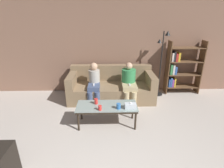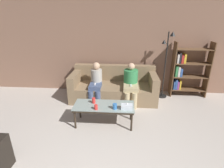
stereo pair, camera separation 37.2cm
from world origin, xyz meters
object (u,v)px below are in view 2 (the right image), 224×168
object	(u,v)px
cup_near_right	(94,101)
bookshelf	(185,70)
couch	(114,87)
seated_person_left_end	(96,82)
tissue_box	(127,107)
standing_lamp	(166,58)
coffee_table	(104,107)
cup_near_left	(115,106)
seated_person_mid_left	(131,82)
cup_far_center	(96,107)

from	to	relation	value
cup_near_right	bookshelf	bearing A→B (deg)	33.63
couch	seated_person_left_end	distance (m)	0.56
cup_near_right	tissue_box	xyz separation A→B (m)	(0.68, -0.20, -0.01)
tissue_box	seated_person_left_end	bearing A→B (deg)	124.37
standing_lamp	tissue_box	bearing A→B (deg)	-122.97
standing_lamp	coffee_table	bearing A→B (deg)	-135.66
cup_near_right	seated_person_left_end	size ratio (longest dim) A/B	0.11
standing_lamp	cup_near_left	bearing A→B (deg)	-128.37
couch	cup_near_left	bearing A→B (deg)	-85.57
standing_lamp	seated_person_mid_left	distance (m)	1.14
cup_near_left	tissue_box	world-z (taller)	tissue_box
cup_far_center	couch	bearing A→B (deg)	80.12
coffee_table	bookshelf	xyz separation A→B (m)	(2.06, 1.59, 0.34)
seated_person_mid_left	coffee_table	bearing A→B (deg)	-118.51
cup_near_right	tissue_box	bearing A→B (deg)	-16.35
coffee_table	cup_near_right	xyz separation A→B (m)	(-0.22, 0.08, 0.10)
coffee_table	cup_far_center	world-z (taller)	cup_far_center
coffee_table	seated_person_mid_left	bearing A→B (deg)	61.49
couch	seated_person_mid_left	bearing A→B (deg)	-26.87
cup_near_right	seated_person_mid_left	xyz separation A→B (m)	(0.79, 0.97, 0.06)
bookshelf	seated_person_left_end	size ratio (longest dim) A/B	1.47
coffee_table	seated_person_left_end	world-z (taller)	seated_person_left_end
cup_near_left	bookshelf	size ratio (longest dim) A/B	0.07
cup_near_right	seated_person_left_end	xyz separation A→B (m)	(-0.11, 0.95, 0.04)
couch	seated_person_left_end	world-z (taller)	seated_person_left_end
cup_near_left	standing_lamp	distance (m)	2.11
cup_near_right	coffee_table	bearing A→B (deg)	-18.87
cup_near_left	cup_near_right	world-z (taller)	cup_near_right
cup_near_left	seated_person_left_end	size ratio (longest dim) A/B	0.11
couch	seated_person_left_end	xyz separation A→B (m)	(-0.45, -0.24, 0.23)
couch	cup_near_right	xyz separation A→B (m)	(-0.34, -1.20, 0.19)
coffee_table	tissue_box	distance (m)	0.49
tissue_box	bookshelf	bearing A→B (deg)	47.07
cup_far_center	seated_person_left_end	world-z (taller)	seated_person_left_end
coffee_table	cup_near_right	bearing A→B (deg)	161.13
coffee_table	tissue_box	bearing A→B (deg)	-15.12
coffee_table	bookshelf	bearing A→B (deg)	37.70
couch	standing_lamp	world-z (taller)	standing_lamp
standing_lamp	seated_person_mid_left	xyz separation A→B (m)	(-0.92, -0.41, -0.53)
seated_person_left_end	seated_person_mid_left	size ratio (longest dim) A/B	1.00
bookshelf	standing_lamp	bearing A→B (deg)	-166.17
couch	tissue_box	bearing A→B (deg)	-76.22
couch	standing_lamp	distance (m)	1.58
standing_lamp	seated_person_mid_left	world-z (taller)	standing_lamp
coffee_table	tissue_box	size ratio (longest dim) A/B	5.57
tissue_box	standing_lamp	world-z (taller)	standing_lamp
tissue_box	standing_lamp	xyz separation A→B (m)	(1.02, 1.58, 0.60)
couch	cup_near_left	distance (m)	1.42
cup_near_left	cup_near_right	size ratio (longest dim) A/B	0.95
cup_far_center	seated_person_mid_left	bearing A→B (deg)	60.26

